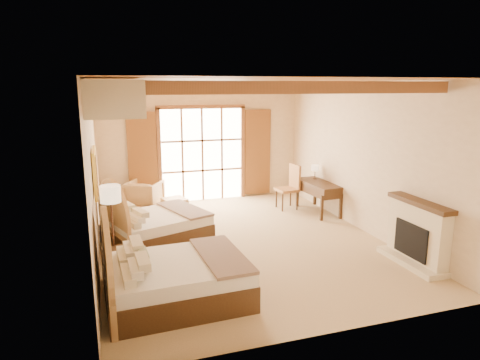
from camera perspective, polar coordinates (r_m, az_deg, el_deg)
name	(u,v)px	position (r m, az deg, el deg)	size (l,w,h in m)	color
floor	(241,241)	(8.81, 0.19, -8.17)	(7.00, 7.00, 0.00)	#D2B388
wall_back	(202,142)	(11.71, -5.14, 5.05)	(5.50, 5.50, 0.00)	beige
wall_left	(94,173)	(7.98, -18.93, 0.92)	(7.00, 7.00, 0.00)	beige
wall_right	(363,157)	(9.58, 16.06, 2.95)	(7.00, 7.00, 0.00)	beige
ceiling	(242,80)	(8.24, 0.21, 13.14)	(7.00, 7.00, 0.00)	#B87835
ceiling_beams	(242,87)	(8.24, 0.21, 12.30)	(5.39, 4.60, 0.18)	brown
french_doors	(202,155)	(11.71, -5.04, 3.32)	(3.95, 0.08, 2.60)	white
fireplace	(417,236)	(8.21, 22.49, -6.94)	(0.46, 1.40, 1.16)	beige
painting	(96,172)	(7.21, -18.71, 0.98)	(0.06, 0.95, 0.75)	yellow
canopy_valance	(113,98)	(5.84, -16.61, 10.44)	(0.70, 1.40, 0.45)	beige
bed_near	(167,277)	(6.43, -9.75, -12.59)	(2.07, 1.60, 1.33)	#443017
bed_far	(150,225)	(8.81, -11.90, -5.86)	(2.32, 1.96, 1.24)	#443017
nightstand	(120,265)	(7.31, -15.69, -10.85)	(0.44, 0.44, 0.53)	#443017
floor_lamp	(111,200)	(7.18, -16.85, -2.53)	(0.33, 0.33, 1.54)	#3C2719
armchair	(144,196)	(11.11, -12.64, -2.03)	(0.81, 0.83, 0.76)	#AB814D
ottoman	(175,206)	(10.72, -8.71, -3.44)	(0.53, 0.53, 0.38)	tan
desk	(318,196)	(10.84, 10.38, -2.13)	(0.73, 1.46, 0.76)	#443017
desk_chair	(288,195)	(11.04, 6.39, -2.02)	(0.55, 0.55, 1.14)	#B16942
desk_lamp	(315,168)	(11.10, 9.99, 1.54)	(0.18, 0.18, 0.36)	#3C2719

